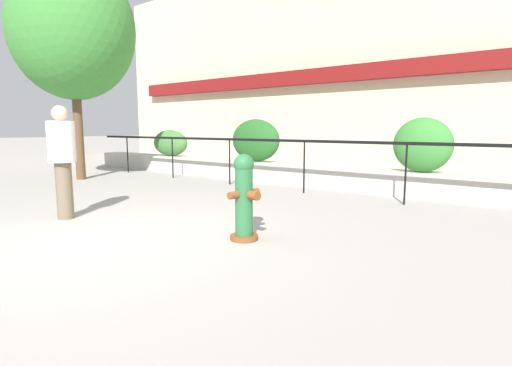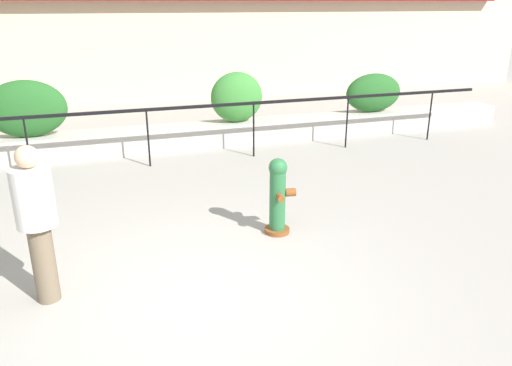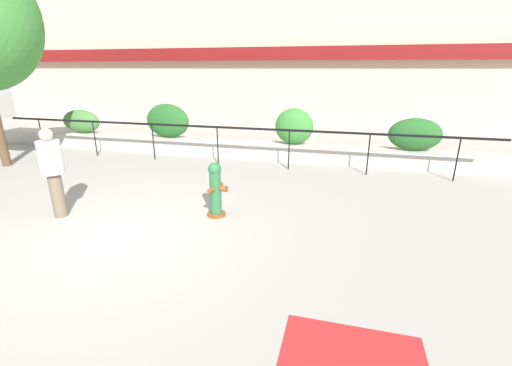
% 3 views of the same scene
% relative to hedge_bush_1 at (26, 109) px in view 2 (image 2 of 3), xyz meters
% --- Properties ---
extents(ground_plane, '(120.00, 120.00, 0.00)m').
position_rel_hedge_bush_1_xyz_m(ground_plane, '(2.20, -6.00, -1.07)').
color(ground_plane, '#9E9991').
extents(planter_wall_low, '(18.00, 0.70, 0.50)m').
position_rel_hedge_bush_1_xyz_m(planter_wall_low, '(2.20, 0.00, -0.82)').
color(planter_wall_low, '#B7B2A8').
rests_on(planter_wall_low, ground).
extents(fence_railing_segment, '(15.00, 0.05, 1.15)m').
position_rel_hedge_bush_1_xyz_m(fence_railing_segment, '(2.20, -1.10, -0.05)').
color(fence_railing_segment, black).
rests_on(fence_railing_segment, ground).
extents(hedge_bush_1, '(1.54, 0.58, 1.13)m').
position_rel_hedge_bush_1_xyz_m(hedge_bush_1, '(0.00, 0.00, 0.00)').
color(hedge_bush_1, '#235B23').
rests_on(hedge_bush_1, planter_wall_low).
extents(hedge_bush_2, '(1.17, 0.70, 1.11)m').
position_rel_hedge_bush_1_xyz_m(hedge_bush_2, '(4.30, 0.00, -0.01)').
color(hedge_bush_2, '#387F33').
rests_on(hedge_bush_2, planter_wall_low).
extents(hedge_bush_3, '(1.45, 0.58, 0.93)m').
position_rel_hedge_bush_1_xyz_m(hedge_bush_3, '(7.76, 0.00, -0.10)').
color(hedge_bush_3, '#235B23').
rests_on(hedge_bush_3, planter_wall_low).
extents(fire_hydrant, '(0.46, 0.48, 1.08)m').
position_rel_hedge_bush_1_xyz_m(fire_hydrant, '(3.52, -4.69, -0.51)').
color(fire_hydrant, brown).
rests_on(fire_hydrant, ground).
extents(pedestrian, '(0.42, 0.42, 1.73)m').
position_rel_hedge_bush_1_xyz_m(pedestrian, '(0.58, -5.49, -0.08)').
color(pedestrian, brown).
rests_on(pedestrian, ground).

